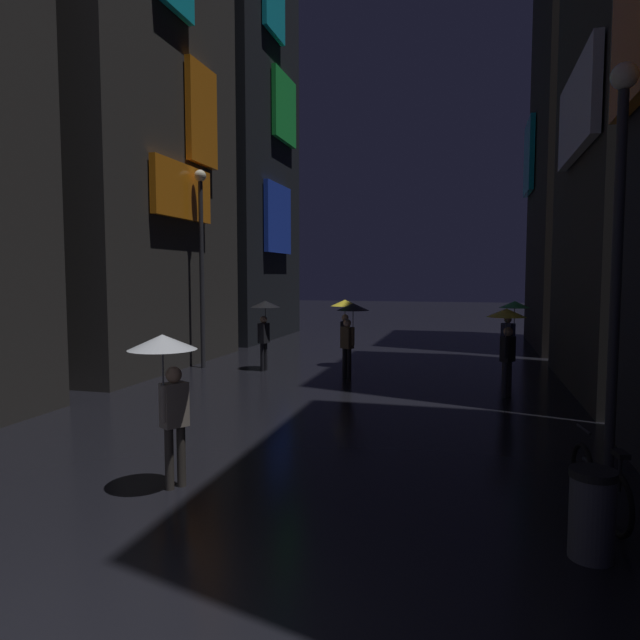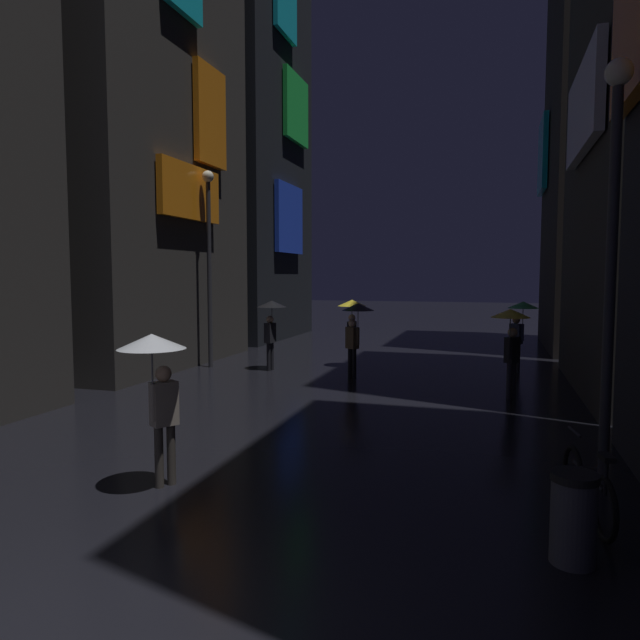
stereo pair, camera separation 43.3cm
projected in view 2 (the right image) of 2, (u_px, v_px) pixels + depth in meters
building_left_mid at (134, 54)px, 17.86m from camera, size 4.25×8.04×19.61m
building_left_far at (247, 132)px, 26.03m from camera, size 4.25×7.10×18.85m
building_right_far at (610, 34)px, 21.47m from camera, size 4.25×7.07×23.92m
pedestrian_foreground_right_black at (271, 315)px, 17.32m from camera, size 0.90×0.90×2.12m
pedestrian_midstreet_left_yellow at (352, 314)px, 17.92m from camera, size 0.90×0.90×2.12m
pedestrian_midstreet_centre_yellow at (511, 328)px, 13.17m from camera, size 0.90×0.90×2.12m
pedestrian_far_right_black at (356, 319)px, 15.76m from camera, size 0.90×0.90×2.12m
pedestrian_foreground_left_clear at (156, 367)px, 7.61m from camera, size 0.90×0.90×2.12m
pedestrian_near_crossing_green at (521, 317)px, 16.86m from camera, size 0.90×0.90×2.12m
bicycle_parked_at_storefront at (588, 488)px, 6.71m from camera, size 0.37×1.80×0.96m
streetlamp_left_far at (209, 247)px, 17.67m from camera, size 0.36×0.36×6.10m
streetlamp_right_near at (613, 225)px, 7.66m from camera, size 0.36×0.36×5.74m
trash_bin at (573, 518)px, 5.70m from camera, size 0.46×0.46×0.93m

